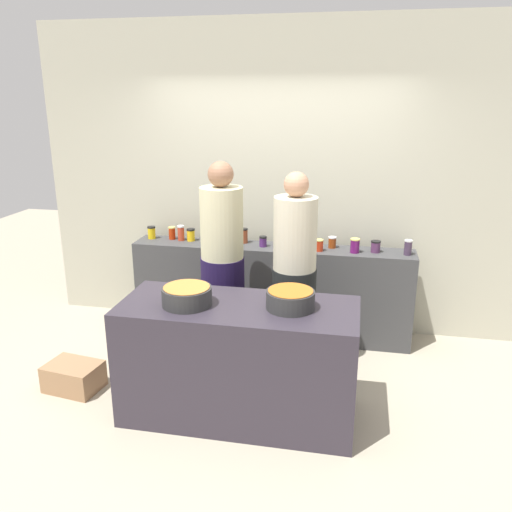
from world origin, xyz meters
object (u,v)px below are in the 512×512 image
cooking_pot_center (290,299)px  preserve_jar_11 (376,247)px  preserve_jar_9 (332,242)px  cook_in_cap (294,288)px  preserve_jar_4 (222,238)px  cook_with_tongs (223,276)px  bread_crate (74,377)px  preserve_jar_5 (244,236)px  preserve_jar_6 (263,241)px  preserve_jar_1 (172,233)px  preserve_jar_3 (191,235)px  preserve_jar_7 (291,239)px  preserve_jar_8 (319,245)px  preserve_jar_0 (152,232)px  preserve_jar_10 (355,246)px  preserve_jar_12 (408,247)px  cooking_pot_left (187,296)px  preserve_jar_2 (181,233)px

cooking_pot_center → preserve_jar_11: bearing=66.4°
preserve_jar_9 → cook_in_cap: 0.87m
preserve_jar_4 → cook_in_cap: bearing=-42.0°
cook_with_tongs → bread_crate: 1.47m
preserve_jar_5 → preserve_jar_6: bearing=-23.6°
preserve_jar_1 → cook_with_tongs: (0.70, -0.70, -0.17)m
preserve_jar_1 → preserve_jar_3: size_ratio=1.03×
preserve_jar_4 → preserve_jar_7: 0.66m
preserve_jar_5 → cook_with_tongs: (-0.04, -0.70, -0.17)m
preserve_jar_5 → preserve_jar_8: bearing=-10.2°
preserve_jar_0 → preserve_jar_4: (0.75, -0.08, 0.01)m
preserve_jar_9 → cook_with_tongs: (-0.89, -0.70, -0.16)m
preserve_jar_10 → preserve_jar_12: preserve_jar_12 is taller
preserve_jar_12 → cook_in_cap: cook_in_cap is taller
preserve_jar_3 → cooking_pot_left: preserve_jar_3 is taller
preserve_jar_11 → bread_crate: (-2.38, -1.32, -0.86)m
preserve_jar_8 → bread_crate: preserve_jar_8 is taller
preserve_jar_12 → cook_in_cap: size_ratio=0.08×
preserve_jar_3 → preserve_jar_4: size_ratio=0.90×
preserve_jar_0 → preserve_jar_12: (2.49, -0.08, 0.01)m
preserve_jar_6 → bread_crate: bearing=-135.4°
preserve_jar_5 → preserve_jar_11: size_ratio=1.35×
preserve_jar_9 → cook_with_tongs: size_ratio=0.06×
preserve_jar_7 → cooking_pot_center: 1.44m
preserve_jar_4 → cooking_pot_center: size_ratio=0.40×
cook_in_cap → cooking_pot_left: bearing=-132.9°
preserve_jar_12 → cook_in_cap: bearing=-142.9°
preserve_jar_4 → preserve_jar_9: size_ratio=1.27×
preserve_jar_3 → preserve_jar_8: size_ratio=1.12×
preserve_jar_10 → cook_in_cap: bearing=-124.2°
preserve_jar_5 → preserve_jar_8: (0.74, -0.13, -0.02)m
preserve_jar_9 → preserve_jar_10: 0.24m
preserve_jar_4 → cooking_pot_center: 1.60m
preserve_jar_4 → preserve_jar_5: preserve_jar_5 is taller
preserve_jar_11 → cook_in_cap: 1.01m
preserve_jar_1 → preserve_jar_10: 1.81m
preserve_jar_2 → bread_crate: size_ratio=0.35×
preserve_jar_0 → preserve_jar_8: (1.69, -0.11, -0.01)m
preserve_jar_6 → cooking_pot_left: size_ratio=0.29×
preserve_jar_0 → preserve_jar_2: preserve_jar_2 is taller
preserve_jar_3 → preserve_jar_5: bearing=2.9°
preserve_jar_4 → cooking_pot_center: bearing=-58.0°
preserve_jar_1 → preserve_jar_11: (1.99, -0.07, -0.01)m
preserve_jar_4 → preserve_jar_9: 1.05m
preserve_jar_3 → cooking_pot_center: (1.19, -1.43, -0.03)m
preserve_jar_2 → preserve_jar_5: bearing=2.8°
preserve_jar_2 → preserve_jar_9: bearing=1.0°
preserve_jar_1 → preserve_jar_6: size_ratio=1.26×
preserve_jar_7 → cook_with_tongs: (-0.50, -0.68, -0.18)m
preserve_jar_3 → preserve_jar_7: 1.00m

